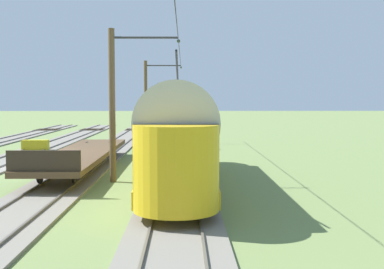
% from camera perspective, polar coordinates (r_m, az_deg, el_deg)
% --- Properties ---
extents(ground_plane, '(220.00, 220.00, 0.00)m').
position_cam_1_polar(ground_plane, '(27.10, -17.78, -3.93)').
color(ground_plane, olive).
extents(track_streetcar_siding, '(2.80, 80.00, 0.18)m').
position_cam_1_polar(track_streetcar_siding, '(26.25, -1.44, -3.87)').
color(track_streetcar_siding, slate).
rests_on(track_streetcar_siding, ground).
extents(track_adjacent_siding, '(2.80, 80.00, 0.18)m').
position_cam_1_polar(track_adjacent_siding, '(26.77, -12.37, -3.80)').
color(track_adjacent_siding, slate).
rests_on(track_adjacent_siding, ground).
extents(vintage_streetcar, '(2.65, 16.08, 5.06)m').
position_cam_1_polar(vintage_streetcar, '(21.40, -1.56, 0.20)').
color(vintage_streetcar, gold).
rests_on(vintage_streetcar, ground).
extents(flatcar_adjacent, '(2.80, 14.40, 1.60)m').
position_cam_1_polar(flatcar_adjacent, '(26.29, -12.57, -2.18)').
color(flatcar_adjacent, brown).
rests_on(flatcar_adjacent, ground).
extents(catenary_pole_foreground, '(3.16, 0.28, 6.79)m').
position_cam_1_polar(catenary_pole_foreground, '(41.58, -5.19, 4.00)').
color(catenary_pole_foreground, brown).
rests_on(catenary_pole_foreground, ground).
extents(catenary_pole_mid_near, '(3.16, 0.28, 6.79)m').
position_cam_1_polar(catenary_pole_mid_near, '(22.30, -8.89, 3.70)').
color(catenary_pole_mid_near, brown).
rests_on(catenary_pole_mid_near, ground).
extents(overhead_wire_run, '(2.96, 42.76, 0.18)m').
position_cam_1_polar(overhead_wire_run, '(23.03, -1.69, 10.43)').
color(overhead_wire_run, black).
rests_on(overhead_wire_run, ground).
extents(switch_stand, '(0.50, 0.30, 1.24)m').
position_cam_1_polar(switch_stand, '(36.28, 1.44, -0.57)').
color(switch_stand, black).
rests_on(switch_stand, ground).
extents(track_end_bumper, '(1.80, 0.60, 0.80)m').
position_cam_1_polar(track_end_bumper, '(36.38, -17.50, -1.23)').
color(track_end_bumper, '#B2A519').
rests_on(track_end_bumper, ground).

